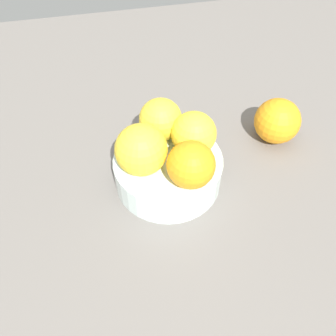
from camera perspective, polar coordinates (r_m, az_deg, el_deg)
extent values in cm
cube|color=#66605B|center=(55.79, 0.00, -2.55)|extent=(110.00, 110.00, 2.00)
cylinder|color=silver|center=(54.70, 0.00, -1.64)|extent=(9.60, 9.60, 0.80)
cylinder|color=silver|center=(53.23, 0.00, -0.33)|extent=(15.48, 15.48, 4.65)
sphere|color=yellow|center=(52.74, -1.34, 7.49)|extent=(6.21, 6.21, 6.21)
sphere|color=yellow|center=(48.00, -4.19, 2.81)|extent=(7.00, 7.00, 7.00)
sphere|color=orange|center=(46.66, 3.59, 0.48)|extent=(6.31, 6.31, 6.31)
sphere|color=yellow|center=(50.66, 4.01, 5.31)|extent=(6.29, 6.29, 6.29)
sphere|color=orange|center=(61.19, 16.56, 6.99)|extent=(7.28, 7.28, 7.28)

